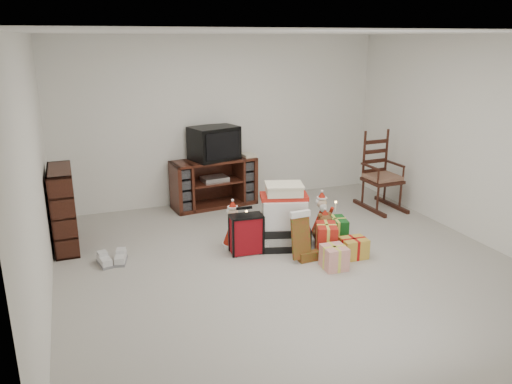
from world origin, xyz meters
The scene contains 13 objects.
room centered at (0.00, 0.00, 1.25)m, with size 5.01×5.01×2.51m.
tv_stand centered at (-0.21, 2.24, 0.36)m, with size 1.31×0.59×0.72m.
bookshelf centered at (-2.33, 1.37, 0.48)m, with size 0.27×0.81×0.99m.
rocking_chair centered at (2.09, 1.31, 0.41)m, with size 0.52×0.81×1.20m.
gift_pile centered at (0.14, 0.46, 0.34)m, with size 0.72×0.61×0.78m.
red_suitcase centered at (-0.35, 0.43, 0.24)m, with size 0.38×0.22×0.56m.
stocking centered at (0.16, 0.00, 0.30)m, with size 0.28×0.12×0.61m, color #0D7615, non-canonical shape.
teddy_bear centered at (0.66, 0.37, 0.18)m, with size 0.27×0.24×0.40m.
santa_figurine centered at (0.74, 0.61, 0.23)m, with size 0.29×0.28×0.60m.
mrs_claus_figurine centered at (-0.42, 0.70, 0.23)m, with size 0.29×0.27×0.59m.
sneaker_pair centered at (-1.86, 0.68, 0.05)m, with size 0.35×0.30×0.10m.
gift_cluster centered at (0.65, -0.02, 0.14)m, with size 0.62×0.95×0.29m.
crt_television centered at (-0.19, 2.25, 0.97)m, with size 0.77×0.65×0.49m.
Camera 1 is at (-2.16, -4.72, 2.46)m, focal length 35.00 mm.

